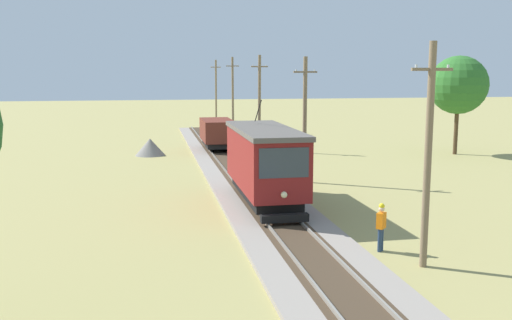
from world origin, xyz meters
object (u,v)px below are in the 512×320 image
object	(u,v)px
utility_pole_horizon	(216,89)
tree_left_near	(458,85)
utility_pole_near_tram	(428,154)
freight_car	(217,133)
utility_pole_far	(259,102)
gravel_pile	(150,147)
utility_pole_mid	(305,119)
track_worker	(381,225)
utility_pole_distant	(233,94)
red_tram	(265,162)

from	to	relation	value
utility_pole_horizon	tree_left_near	bearing A→B (deg)	-67.40
utility_pole_near_tram	utility_pole_horizon	xyz separation A→B (m)	(0.00, 59.46, 0.33)
freight_car	utility_pole_horizon	size ratio (longest dim) A/B	0.64
tree_left_near	utility_pole_far	bearing A→B (deg)	161.59
gravel_pile	tree_left_near	xyz separation A→B (m)	(23.76, -3.83, 4.78)
freight_car	utility_pole_far	bearing A→B (deg)	1.51
utility_pole_mid	track_worker	bearing A→B (deg)	-93.31
freight_car	track_worker	size ratio (longest dim) A/B	2.91
utility_pole_horizon	gravel_pile	distance (m)	33.24
utility_pole_horizon	gravel_pile	world-z (taller)	utility_pole_horizon
freight_car	tree_left_near	size ratio (longest dim) A/B	0.67
utility_pole_near_tram	utility_pole_distant	bearing A→B (deg)	90.00
red_tram	utility_pole_far	distance (m)	19.80
freight_car	tree_left_near	world-z (taller)	tree_left_near
utility_pole_mid	tree_left_near	size ratio (longest dim) A/B	0.95
utility_pole_horizon	tree_left_near	size ratio (longest dim) A/B	1.05
red_tram	gravel_pile	xyz separation A→B (m)	(-5.40, 18.28, -1.53)
utility_pole_mid	utility_pole_far	distance (m)	13.84
utility_pole_mid	utility_pole_horizon	xyz separation A→B (m)	(0.00, 44.56, 0.37)
utility_pole_near_tram	gravel_pile	xyz separation A→B (m)	(-8.91, 27.62, -3.14)
utility_pole_distant	utility_pole_horizon	xyz separation A→B (m)	(0.00, 15.61, 0.01)
freight_car	utility_pole_horizon	xyz separation A→B (m)	(3.52, 30.81, 2.58)
gravel_pile	track_worker	world-z (taller)	track_worker
utility_pole_horizon	utility_pole_near_tram	bearing A→B (deg)	-90.00
freight_car	utility_pole_near_tram	bearing A→B (deg)	-83.00
track_worker	tree_left_near	bearing A→B (deg)	99.52
utility_pole_distant	red_tram	bearing A→B (deg)	-95.82
freight_car	utility_pole_near_tram	world-z (taller)	utility_pole_near_tram
utility_pole_horizon	track_worker	world-z (taller)	utility_pole_horizon
utility_pole_far	tree_left_near	xyz separation A→B (m)	(14.85, -4.94, 1.43)
utility_pole_mid	red_tram	bearing A→B (deg)	-122.33
utility_pole_far	utility_pole_distant	size ratio (longest dim) A/B	0.97
red_tram	utility_pole_horizon	xyz separation A→B (m)	(3.52, 50.11, 1.94)
utility_pole_distant	utility_pole_far	bearing A→B (deg)	-90.00
utility_pole_near_tram	track_worker	world-z (taller)	utility_pole_near_tram
utility_pole_mid	freight_car	bearing A→B (deg)	104.36
freight_car	utility_pole_horizon	world-z (taller)	utility_pole_horizon
red_tram	freight_car	distance (m)	19.31
utility_pole_far	utility_pole_horizon	bearing A→B (deg)	90.00
utility_pole_distant	track_worker	distance (m)	42.18
freight_car	utility_pole_mid	world-z (taller)	utility_pole_mid
utility_pole_mid	utility_pole_horizon	distance (m)	44.56
utility_pole_near_tram	gravel_pile	size ratio (longest dim) A/B	3.18
utility_pole_far	gravel_pile	xyz separation A→B (m)	(-8.91, -1.12, -3.35)
freight_car	gravel_pile	distance (m)	5.56
gravel_pile	tree_left_near	distance (m)	24.54
utility_pole_mid	tree_left_near	distance (m)	17.39
track_worker	tree_left_near	xyz separation A→B (m)	(15.60, 22.01, 4.45)
freight_car	utility_pole_distant	bearing A→B (deg)	76.96
utility_pole_near_tram	tree_left_near	bearing A→B (deg)	58.04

